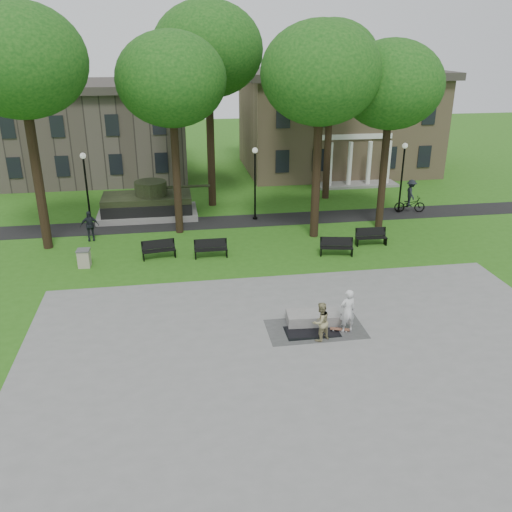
# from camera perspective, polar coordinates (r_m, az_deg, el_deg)

# --- Properties ---
(ground) EXTENTS (120.00, 120.00, 0.00)m
(ground) POSITION_cam_1_polar(r_m,az_deg,el_deg) (24.62, 3.26, -4.99)
(ground) COLOR #275A15
(ground) RESTS_ON ground
(plaza) EXTENTS (22.00, 16.00, 0.02)m
(plaza) POSITION_cam_1_polar(r_m,az_deg,el_deg) (20.42, 6.27, -11.25)
(plaza) COLOR gray
(plaza) RESTS_ON ground
(footpath) EXTENTS (44.00, 2.60, 0.01)m
(footpath) POSITION_cam_1_polar(r_m,az_deg,el_deg) (35.54, -0.82, 3.73)
(footpath) COLOR black
(footpath) RESTS_ON ground
(building_right) EXTENTS (17.00, 12.00, 8.60)m
(building_right) POSITION_cam_1_polar(r_m,az_deg,el_deg) (50.13, 8.44, 13.98)
(building_right) COLOR #9E8460
(building_right) RESTS_ON ground
(building_left) EXTENTS (15.00, 10.00, 7.20)m
(building_left) POSITION_cam_1_polar(r_m,az_deg,el_deg) (48.88, -16.63, 12.24)
(building_left) COLOR #4C443D
(building_left) RESTS_ON ground
(tree_0) EXTENTS (6.80, 6.80, 12.97)m
(tree_0) POSITION_cam_1_polar(r_m,az_deg,el_deg) (31.24, -23.60, 18.24)
(tree_0) COLOR black
(tree_0) RESTS_ON ground
(tree_1) EXTENTS (6.20, 6.20, 11.63)m
(tree_1) POSITION_cam_1_polar(r_m,az_deg,el_deg) (31.97, -8.91, 17.82)
(tree_1) COLOR black
(tree_1) RESTS_ON ground
(tree_2) EXTENTS (6.60, 6.60, 12.16)m
(tree_2) POSITION_cam_1_polar(r_m,az_deg,el_deg) (31.09, 6.82, 18.48)
(tree_2) COLOR black
(tree_2) RESTS_ON ground
(tree_3) EXTENTS (6.00, 6.00, 11.19)m
(tree_3) POSITION_cam_1_polar(r_m,az_deg,el_deg) (33.56, 14.04, 17.03)
(tree_3) COLOR black
(tree_3) RESTS_ON ground
(tree_4) EXTENTS (7.20, 7.20, 13.50)m
(tree_4) POSITION_cam_1_polar(r_m,az_deg,el_deg) (37.51, -5.10, 20.77)
(tree_4) COLOR black
(tree_4) RESTS_ON ground
(tree_5) EXTENTS (6.40, 6.40, 12.44)m
(tree_5) POSITION_cam_1_polar(r_m,az_deg,el_deg) (39.58, 8.01, 19.67)
(tree_5) COLOR black
(tree_5) RESTS_ON ground
(lamp_left) EXTENTS (0.36, 0.36, 4.73)m
(lamp_left) POSITION_cam_1_polar(r_m,az_deg,el_deg) (35.10, -17.43, 7.22)
(lamp_left) COLOR black
(lamp_left) RESTS_ON ground
(lamp_mid) EXTENTS (0.36, 0.36, 4.73)m
(lamp_mid) POSITION_cam_1_polar(r_m,az_deg,el_deg) (35.13, -0.11, 8.24)
(lamp_mid) COLOR black
(lamp_mid) RESTS_ON ground
(lamp_right) EXTENTS (0.36, 0.36, 4.73)m
(lamp_right) POSITION_cam_1_polar(r_m,az_deg,el_deg) (37.96, 15.15, 8.53)
(lamp_right) COLOR black
(lamp_right) RESTS_ON ground
(tank_monument) EXTENTS (7.45, 3.40, 2.40)m
(tank_monument) POSITION_cam_1_polar(r_m,az_deg,el_deg) (36.90, -11.31, 5.38)
(tank_monument) COLOR gray
(tank_monument) RESTS_ON ground
(puddle) EXTENTS (2.20, 1.20, 0.00)m
(puddle) POSITION_cam_1_polar(r_m,az_deg,el_deg) (22.40, 5.92, -7.94)
(puddle) COLOR black
(puddle) RESTS_ON plaza
(concrete_block) EXTENTS (2.27, 1.17, 0.45)m
(concrete_block) POSITION_cam_1_polar(r_m,az_deg,el_deg) (22.99, 6.03, -6.47)
(concrete_block) COLOR gray
(concrete_block) RESTS_ON plaza
(skateboard) EXTENTS (0.80, 0.44, 0.07)m
(skateboard) POSITION_cam_1_polar(r_m,az_deg,el_deg) (22.62, 8.82, -7.68)
(skateboard) COLOR brown
(skateboard) RESTS_ON plaza
(skateboarder) EXTENTS (0.76, 0.58, 1.86)m
(skateboarder) POSITION_cam_1_polar(r_m,az_deg,el_deg) (22.20, 9.61, -5.71)
(skateboarder) COLOR silver
(skateboarder) RESTS_ON plaza
(friend_watching) EXTENTS (0.98, 0.91, 1.62)m
(friend_watching) POSITION_cam_1_polar(r_m,az_deg,el_deg) (21.50, 6.81, -6.88)
(friend_watching) COLOR #938B5F
(friend_watching) RESTS_ON plaza
(pedestrian_walker) EXTENTS (1.11, 0.60, 1.81)m
(pedestrian_walker) POSITION_cam_1_polar(r_m,az_deg,el_deg) (33.25, -17.11, 3.05)
(pedestrian_walker) COLOR black
(pedestrian_walker) RESTS_ON ground
(cyclist) EXTENTS (2.17, 1.27, 2.27)m
(cyclist) POSITION_cam_1_polar(r_m,az_deg,el_deg) (38.58, 15.93, 5.79)
(cyclist) COLOR black
(cyclist) RESTS_ON ground
(park_bench_0) EXTENTS (1.85, 0.78, 1.00)m
(park_bench_0) POSITION_cam_1_polar(r_m,az_deg,el_deg) (29.81, -10.19, 0.75)
(park_bench_0) COLOR black
(park_bench_0) RESTS_ON ground
(park_bench_1) EXTENTS (1.80, 0.53, 1.00)m
(park_bench_1) POSITION_cam_1_polar(r_m,az_deg,el_deg) (29.58, -4.79, 0.86)
(park_bench_1) COLOR black
(park_bench_1) RESTS_ON ground
(park_bench_2) EXTENTS (1.85, 0.88, 1.00)m
(park_bench_2) POSITION_cam_1_polar(r_m,az_deg,el_deg) (30.06, 8.43, 1.04)
(park_bench_2) COLOR black
(park_bench_2) RESTS_ON ground
(park_bench_3) EXTENTS (1.82, 0.60, 1.00)m
(park_bench_3) POSITION_cam_1_polar(r_m,az_deg,el_deg) (31.94, 12.00, 2.07)
(park_bench_3) COLOR black
(park_bench_3) RESTS_ON ground
(trash_bin) EXTENTS (0.69, 0.69, 0.96)m
(trash_bin) POSITION_cam_1_polar(r_m,az_deg,el_deg) (29.60, -17.65, -0.20)
(trash_bin) COLOR #AFA490
(trash_bin) RESTS_ON ground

